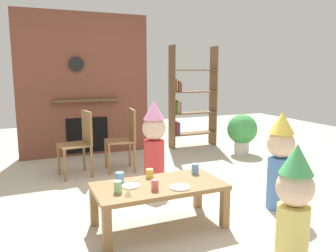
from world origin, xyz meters
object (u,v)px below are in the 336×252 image
(child_with_cone_hat, at_px, (294,206))
(potted_plant_tall, at_px, (242,131))
(paper_plate_rear, at_px, (131,186))
(dining_chair_middle, at_px, (126,136))
(bookshelf, at_px, (190,101))
(paper_cup_near_right, at_px, (120,177))
(paper_cup_far_right, at_px, (195,169))
(child_in_pink, at_px, (280,158))
(paper_cup_far_left, at_px, (118,187))
(paper_cup_near_left, at_px, (150,173))
(dining_chair_left, at_px, (81,139))
(birthday_cake_slice, at_px, (129,192))
(paper_cup_center, at_px, (155,185))
(coffee_table, at_px, (159,190))
(child_by_the_chairs, at_px, (154,141))
(paper_plate_front, at_px, (180,187))

(child_with_cone_hat, relative_size, potted_plant_tall, 1.38)
(paper_plate_rear, xyz_separation_m, dining_chair_middle, (0.50, 1.85, 0.09))
(paper_plate_rear, bearing_deg, bookshelf, 54.33)
(paper_cup_near_right, bearing_deg, paper_cup_far_right, -2.59)
(bookshelf, xyz_separation_m, child_in_pink, (-0.48, -3.02, -0.33))
(paper_cup_far_left, height_order, dining_chair_middle, dining_chair_middle)
(child_in_pink, bearing_deg, paper_cup_far_right, -12.15)
(bookshelf, relative_size, paper_cup_near_left, 22.33)
(bookshelf, xyz_separation_m, dining_chair_left, (-2.20, -1.01, -0.37))
(birthday_cake_slice, bearing_deg, paper_cup_center, 9.94)
(child_with_cone_hat, bearing_deg, birthday_cake_slice, 17.30)
(paper_cup_center, bearing_deg, child_in_pink, 0.93)
(paper_cup_far_right, bearing_deg, dining_chair_middle, 97.19)
(paper_cup_near_right, height_order, paper_plate_rear, paper_cup_near_right)
(coffee_table, distance_m, paper_cup_near_right, 0.39)
(paper_plate_rear, bearing_deg, paper_cup_far_left, -145.65)
(child_by_the_chairs, relative_size, dining_chair_middle, 1.20)
(bookshelf, xyz_separation_m, paper_cup_center, (-1.89, -3.04, -0.42))
(bookshelf, distance_m, paper_cup_far_right, 3.09)
(bookshelf, distance_m, dining_chair_middle, 1.90)
(child_by_the_chairs, bearing_deg, paper_cup_far_right, 23.10)
(birthday_cake_slice, bearing_deg, paper_plate_front, 0.63)
(child_by_the_chairs, distance_m, dining_chair_middle, 0.77)
(dining_chair_middle, bearing_deg, birthday_cake_slice, 80.09)
(paper_cup_far_right, xyz_separation_m, paper_plate_front, (-0.33, -0.32, -0.05))
(paper_cup_center, distance_m, paper_plate_front, 0.23)
(birthday_cake_slice, bearing_deg, dining_chair_left, 91.58)
(paper_cup_far_left, height_order, dining_chair_left, dining_chair_left)
(paper_cup_near_right, relative_size, child_by_the_chairs, 0.09)
(coffee_table, bearing_deg, paper_plate_rear, 171.72)
(child_in_pink, xyz_separation_m, dining_chair_left, (-1.72, 2.01, -0.04))
(paper_plate_rear, relative_size, child_with_cone_hat, 0.18)
(paper_cup_near_left, bearing_deg, child_with_cone_hat, -64.74)
(paper_plate_rear, bearing_deg, coffee_table, -8.28)
(paper_cup_far_left, height_order, child_with_cone_hat, child_with_cone_hat)
(paper_cup_far_left, relative_size, paper_plate_front, 0.54)
(birthday_cake_slice, relative_size, child_in_pink, 0.10)
(child_by_the_chairs, bearing_deg, birthday_cake_slice, -10.30)
(paper_cup_center, bearing_deg, potted_plant_tall, 41.30)
(coffee_table, xyz_separation_m, dining_chair_left, (-0.40, 1.90, 0.16))
(bookshelf, xyz_separation_m, potted_plant_tall, (0.59, -0.86, -0.47))
(paper_plate_rear, relative_size, child_in_pink, 0.16)
(paper_cup_near_left, distance_m, child_in_pink, 1.37)
(paper_cup_far_right, bearing_deg, coffee_table, -161.63)
(coffee_table, relative_size, birthday_cake_slice, 11.96)
(paper_cup_near_left, height_order, paper_plate_rear, paper_cup_near_left)
(child_by_the_chairs, relative_size, potted_plant_tall, 1.56)
(child_by_the_chairs, bearing_deg, paper_cup_near_left, -4.65)
(paper_plate_front, height_order, birthday_cake_slice, birthday_cake_slice)
(coffee_table, height_order, dining_chair_middle, dining_chair_middle)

